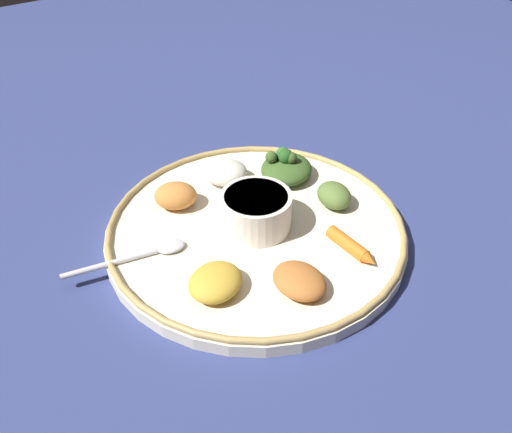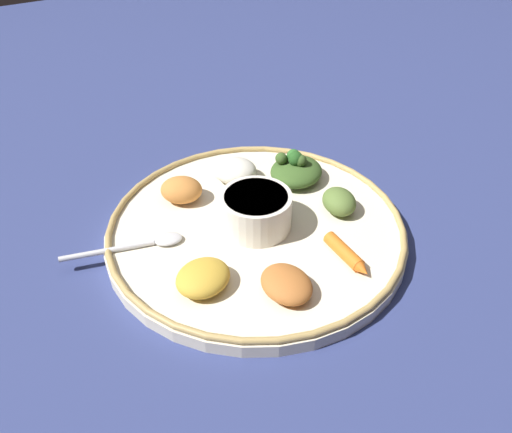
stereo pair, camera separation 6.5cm
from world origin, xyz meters
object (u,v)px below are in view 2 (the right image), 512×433
(center_bowl, at_px, (256,210))
(greens_pile, at_px, (296,170))
(carrot_near_spoon, at_px, (347,254))
(spoon, at_px, (143,244))

(center_bowl, relative_size, greens_pile, 0.87)
(center_bowl, bearing_deg, carrot_near_spoon, 120.10)
(spoon, relative_size, greens_pile, 1.41)
(greens_pile, bearing_deg, carrot_near_spoon, 77.31)
(center_bowl, xyz_separation_m, carrot_near_spoon, (-0.06, 0.11, -0.02))
(center_bowl, height_order, carrot_near_spoon, center_bowl)
(carrot_near_spoon, bearing_deg, spoon, -34.82)
(center_bowl, height_order, greens_pile, center_bowl)
(spoon, bearing_deg, center_bowl, 166.65)
(spoon, distance_m, greens_pile, 0.24)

